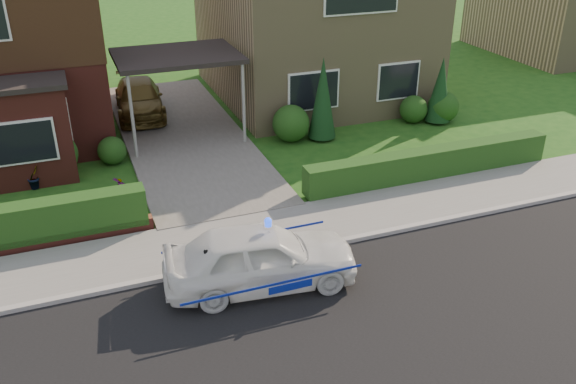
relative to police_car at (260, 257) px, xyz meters
name	(u,v)px	position (x,y,z in m)	size (l,w,h in m)	color
ground	(313,348)	(0.25, -2.19, -0.67)	(120.00, 120.00, 0.00)	#1A4C14
road	(313,348)	(0.25, -2.19, -0.67)	(60.00, 6.00, 0.02)	black
kerb	(259,259)	(0.25, 0.86, -0.61)	(60.00, 0.16, 0.12)	#9E9993
sidewalk	(245,236)	(0.25, 1.91, -0.62)	(60.00, 2.00, 0.10)	slate
driveway	(183,135)	(0.25, 8.81, -0.61)	(3.80, 12.00, 0.12)	#666059
carport_link	(177,57)	(0.25, 8.76, 1.98)	(3.80, 3.00, 2.77)	black
hedge_right	(428,179)	(6.05, 3.16, -0.67)	(7.50, 0.55, 0.80)	#113711
shrub_left_mid	(54,154)	(-3.75, 7.11, -0.01)	(1.32, 1.32, 1.32)	#113711
shrub_left_near	(112,151)	(-2.15, 7.41, -0.25)	(0.84, 0.84, 0.84)	#113711
shrub_right_near	(291,123)	(3.45, 7.21, -0.07)	(1.20, 1.20, 1.20)	#113711
shrub_right_mid	(413,109)	(8.05, 7.31, -0.19)	(0.96, 0.96, 0.96)	#113711
shrub_right_far	(443,107)	(9.05, 7.01, -0.13)	(1.08, 1.08, 1.08)	#113711
conifer_a	(323,101)	(4.45, 7.01, 0.63)	(0.90, 0.90, 2.60)	black
conifer_b	(440,92)	(8.85, 7.01, 0.43)	(0.90, 0.90, 2.20)	black
police_car	(260,257)	(0.00, 0.00, 0.00)	(3.63, 4.10, 1.51)	white
driveway_car	(139,98)	(-0.75, 11.25, 0.02)	(1.59, 3.92, 1.14)	brown
potted_plant_b	(34,177)	(-4.33, 6.45, -0.32)	(0.38, 0.31, 0.70)	gray
potted_plant_c	(120,191)	(-2.25, 4.69, -0.31)	(0.41, 0.41, 0.73)	gray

